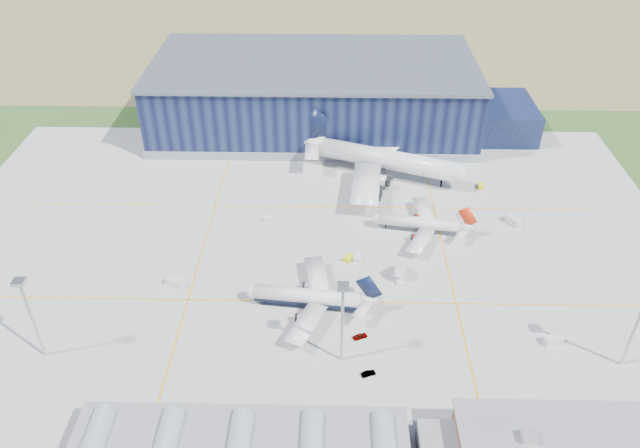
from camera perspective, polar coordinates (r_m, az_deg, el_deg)
The scene contains 20 objects.
ground at distance 171.46m, azimuth -1.47°, elevation -4.86°, with size 600.00×600.00×0.00m, color #24491B.
apron at distance 179.23m, azimuth -1.33°, elevation -2.80°, with size 220.00×160.00×0.08m.
farmland at distance 368.32m, azimuth 0.05°, elevation 17.63°, with size 600.00×220.00×0.01m, color olive.
hangar at distance 246.72m, azimuth 0.11°, elevation 11.53°, with size 145.00×62.00×26.10m.
light_mast_west at distance 154.03m, azimuth -25.16°, elevation -6.83°, with size 2.60×2.60×23.00m.
light_mast_center at distance 138.62m, azimuth 2.07°, elevation -7.96°, with size 2.60×2.60×23.00m.
light_mast_east at distance 154.28m, azimuth 27.21°, elevation -7.44°, with size 2.60×2.60×23.00m.
airliner_navy at distance 158.52m, azimuth -1.18°, elevation -6.03°, with size 35.61×34.84×11.61m, color silver, non-canonical shape.
airliner_red at distance 187.66m, azimuth 9.10°, elevation 0.57°, with size 31.40×30.72×10.24m, color silver, non-canonical shape.
airliner_widebody at distance 212.35m, azimuth 6.21°, elevation 6.73°, with size 61.46×60.13×20.04m, color silver, non-canonical shape.
gse_tug_b at distance 176.87m, azimuth 2.59°, elevation -3.17°, with size 2.01×3.02×1.31m, color yellow.
gse_van_a at distance 172.48m, azimuth -13.16°, elevation -5.21°, with size 2.19×5.01×2.19m, color silver.
gse_cart_a at distance 177.24m, azimuth 3.46°, elevation -3.10°, with size 2.08×3.12×1.35m, color silver.
gse_van_b at distance 200.00m, azimuth 17.28°, elevation 0.29°, with size 2.32×5.06×2.32m, color silver.
gse_tug_c at distance 215.73m, azimuth 14.49°, elevation 3.36°, with size 1.81×2.90×1.27m, color yellow.
gse_cart_b at distance 193.23m, azimuth -4.68°, elevation 0.47°, with size 2.11×3.17×1.37m, color silver.
gse_van_c at distance 162.26m, azimuth 20.56°, elevation -9.95°, with size 2.11×4.39×2.11m, color silver.
airstair at distance 171.55m, azimuth 7.34°, elevation -4.42°, with size 2.14×5.34×3.42m, color silver.
car_a at distance 154.21m, azimuth 3.69°, elevation -10.19°, with size 1.46×3.64×1.24m, color #99999E.
car_b at distance 146.31m, azimuth 4.45°, elevation -13.47°, with size 1.18×3.37×1.11m, color #99999E.
Camera 1 is at (7.21, -131.49, 109.80)m, focal length 35.00 mm.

